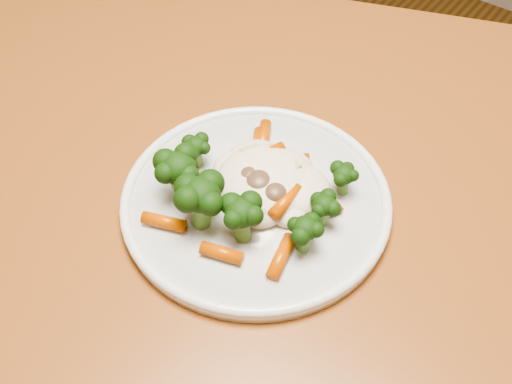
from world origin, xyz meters
TOP-DOWN VIEW (x-y plane):
  - dining_table at (0.27, -0.18)m, footprint 1.29×1.07m
  - plate at (0.26, -0.19)m, footprint 0.25×0.25m
  - meal at (0.25, -0.20)m, footprint 0.17×0.17m

SIDE VIEW (x-z plane):
  - dining_table at x=0.27m, z-range 0.26..1.01m
  - plate at x=0.26m, z-range 0.75..0.76m
  - meal at x=0.25m, z-range 0.76..0.81m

